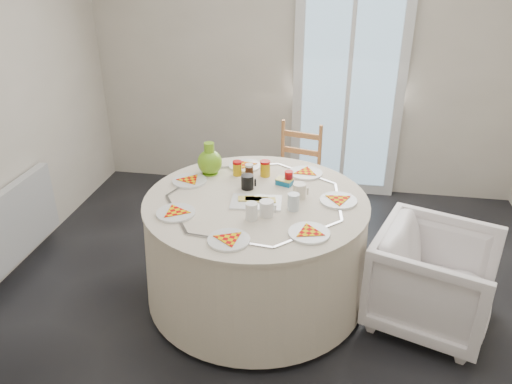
% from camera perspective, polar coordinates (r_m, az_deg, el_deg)
% --- Properties ---
extents(floor, '(4.00, 4.00, 0.00)m').
position_cam_1_polar(floor, '(3.42, 1.93, -13.73)').
color(floor, black).
rests_on(floor, ground).
extents(wall_back, '(4.00, 0.02, 2.60)m').
position_cam_1_polar(wall_back, '(4.68, 5.73, 15.28)').
color(wall_back, '#BCB5A3').
rests_on(wall_back, floor).
extents(glass_door, '(1.00, 0.08, 2.10)m').
position_cam_1_polar(glass_door, '(4.68, 10.52, 11.82)').
color(glass_door, silver).
rests_on(glass_door, floor).
extents(radiator, '(0.07, 1.00, 0.55)m').
position_cam_1_polar(radiator, '(4.03, -26.02, -3.35)').
color(radiator, silver).
rests_on(radiator, floor).
extents(table, '(1.48, 1.48, 0.75)m').
position_cam_1_polar(table, '(3.36, -0.00, -6.49)').
color(table, beige).
rests_on(table, floor).
extents(wooden_chair, '(0.47, 0.45, 0.87)m').
position_cam_1_polar(wooden_chair, '(4.23, 4.38, 2.25)').
color(wooden_chair, tan).
rests_on(wooden_chair, floor).
extents(armchair, '(0.84, 0.87, 0.72)m').
position_cam_1_polar(armchair, '(3.32, 19.80, -8.50)').
color(armchair, white).
rests_on(armchair, floor).
extents(place_settings, '(1.69, 1.69, 0.02)m').
position_cam_1_polar(place_settings, '(3.16, -0.00, -0.49)').
color(place_settings, silver).
rests_on(place_settings, table).
extents(jar_cluster, '(0.47, 0.36, 0.12)m').
position_cam_1_polar(jar_cluster, '(3.41, 0.60, 2.53)').
color(jar_cluster, '#AB5F10').
rests_on(jar_cluster, table).
extents(butter_tub, '(0.13, 0.11, 0.04)m').
position_cam_1_polar(butter_tub, '(3.36, 3.29, 1.42)').
color(butter_tub, '#0E5F8B').
rests_on(butter_tub, table).
extents(green_pitcher, '(0.19, 0.19, 0.23)m').
position_cam_1_polar(green_pitcher, '(3.49, -5.33, 3.93)').
color(green_pitcher, '#6DAB1B').
rests_on(green_pitcher, table).
extents(cheese_platter, '(0.33, 0.23, 0.04)m').
position_cam_1_polar(cheese_platter, '(3.11, 0.02, -0.91)').
color(cheese_platter, silver).
rests_on(cheese_platter, table).
extents(mugs_glasses, '(0.72, 0.72, 0.12)m').
position_cam_1_polar(mugs_glasses, '(3.15, 1.82, 0.21)').
color(mugs_glasses, '#B1B1B1').
rests_on(mugs_glasses, table).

